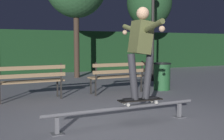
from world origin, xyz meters
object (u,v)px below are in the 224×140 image
trash_can (162,76)px  skateboard (140,100)px  park_bench_left_center (118,74)px  tree_far_right (149,3)px  skateboarder (141,45)px  grind_rail (124,110)px  park_bench_leftmost (31,78)px  lamp_post_right (153,13)px

trash_can → skateboard: bearing=-131.5°
skateboard → park_bench_left_center: (0.95, 2.72, 0.14)m
skateboard → trash_can: size_ratio=0.99×
skateboard → tree_far_right: 9.37m
skateboard → skateboarder: size_ratio=0.51×
tree_far_right → trash_can: tree_far_right is taller
grind_rail → trash_can: size_ratio=3.49×
grind_rail → park_bench_left_center: 3.01m
skateboard → trash_can: bearing=48.5°
skateboarder → park_bench_leftmost: bearing=116.7°
grind_rail → lamp_post_right: lamp_post_right is taller
skateboarder → tree_far_right: 9.12m
trash_can → lamp_post_right: bearing=64.4°
lamp_post_right → trash_can: 2.89m
tree_far_right → lamp_post_right: bearing=-120.8°
park_bench_leftmost → tree_far_right: bearing=36.4°
park_bench_leftmost → tree_far_right: (6.33, 4.67, 2.76)m
skateboard → lamp_post_right: bearing=54.2°
trash_can → skateboarder: bearing=-131.4°
park_bench_leftmost → park_bench_left_center: 2.32m
park_bench_leftmost → park_bench_left_center: (2.32, 0.00, 0.00)m
skateboarder → park_bench_left_center: (0.95, 2.72, -0.79)m
park_bench_leftmost → lamp_post_right: 5.35m
park_bench_leftmost → park_bench_left_center: size_ratio=1.00×
skateboarder → trash_can: (2.41, 2.73, -0.92)m
skateboarder → lamp_post_right: bearing=54.2°
skateboard → tree_far_right: size_ratio=0.18×
grind_rail → skateboarder: skateboarder is taller
skateboard → lamp_post_right: size_ratio=0.20×
skateboard → park_bench_left_center: size_ratio=0.49×
grind_rail → skateboard: (0.31, 0.00, 0.14)m
grind_rail → tree_far_right: 9.58m
lamp_post_right → park_bench_left_center: bearing=-141.9°
lamp_post_right → tree_far_right: bearing=59.2°
park_bench_left_center → skateboarder: bearing=-109.2°
tree_far_right → skateboarder: bearing=-123.9°
grind_rail → skateboard: 0.34m
grind_rail → trash_can: trash_can is taller
grind_rail → skateboarder: 1.12m
park_bench_leftmost → lamp_post_right: lamp_post_right is taller
grind_rail → park_bench_left_center: park_bench_left_center is taller
park_bench_leftmost → trash_can: bearing=0.1°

